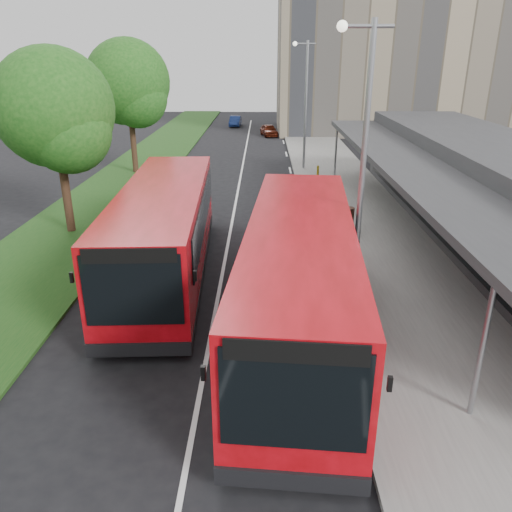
{
  "coord_description": "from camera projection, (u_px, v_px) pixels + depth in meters",
  "views": [
    {
      "loc": [
        1.43,
        -11.73,
        7.27
      ],
      "look_at": [
        1.24,
        2.59,
        1.5
      ],
      "focal_mm": 35.0,
      "sensor_mm": 36.0,
      "label": 1
    }
  ],
  "objects": [
    {
      "name": "lamp_post_far",
      "position": [
        305.0,
        98.0,
        32.2
      ],
      "size": [
        1.44,
        0.28,
        8.0
      ],
      "color": "gray",
      "rests_on": "pavement"
    },
    {
      "name": "lamp_post_near",
      "position": [
        361.0,
        156.0,
        13.65
      ],
      "size": [
        1.44,
        0.28,
        8.0
      ],
      "color": "gray",
      "rests_on": "pavement"
    },
    {
      "name": "office_block",
      "position": [
        391.0,
        37.0,
        49.02
      ],
      "size": [
        22.0,
        12.0,
        18.0
      ],
      "primitive_type": "cube",
      "color": "gray",
      "rests_on": "ground"
    },
    {
      "name": "kerb_dashes",
      "position": [
        293.0,
        180.0,
        31.19
      ],
      "size": [
        0.12,
        56.0,
        0.01
      ],
      "color": "silver",
      "rests_on": "ground"
    },
    {
      "name": "ground",
      "position": [
        210.0,
        342.0,
        13.61
      ],
      "size": [
        120.0,
        120.0,
        0.0
      ],
      "primitive_type": "plane",
      "color": "black",
      "rests_on": "ground"
    },
    {
      "name": "grass_verge",
      "position": [
        132.0,
        176.0,
        32.23
      ],
      "size": [
        5.0,
        80.0,
        0.1
      ],
      "primitive_type": "cube",
      "color": "#174215",
      "rests_on": "ground"
    },
    {
      "name": "tree_mid",
      "position": [
        55.0,
        116.0,
        20.23
      ],
      "size": [
        4.8,
        4.8,
        7.71
      ],
      "color": "#311E13",
      "rests_on": "ground"
    },
    {
      "name": "litter_bin",
      "position": [
        348.0,
        218.0,
        22.04
      ],
      "size": [
        0.59,
        0.59,
        0.92
      ],
      "primitive_type": "cylinder",
      "rotation": [
        0.0,
        0.0,
        0.18
      ],
      "color": "#3B2118",
      "rests_on": "pavement"
    },
    {
      "name": "bus_main",
      "position": [
        299.0,
        279.0,
        13.43
      ],
      "size": [
        3.83,
        11.66,
        3.25
      ],
      "rotation": [
        0.0,
        0.0,
        -0.08
      ],
      "color": "red",
      "rests_on": "ground"
    },
    {
      "name": "car_far",
      "position": [
        235.0,
        121.0,
        54.99
      ],
      "size": [
        1.28,
        3.31,
        1.08
      ],
      "primitive_type": "imported",
      "rotation": [
        0.0,
        0.0,
        -0.04
      ],
      "color": "navy",
      "rests_on": "ground"
    },
    {
      "name": "bollard",
      "position": [
        318.0,
        173.0,
        30.63
      ],
      "size": [
        0.14,
        0.14,
        0.87
      ],
      "primitive_type": "cylinder",
      "rotation": [
        0.0,
        0.0,
        0.03
      ],
      "color": "yellow",
      "rests_on": "pavement"
    },
    {
      "name": "pavement",
      "position": [
        334.0,
        176.0,
        32.06
      ],
      "size": [
        5.0,
        80.0,
        0.15
      ],
      "primitive_type": "cube",
      "color": "slate",
      "rests_on": "ground"
    },
    {
      "name": "car_near",
      "position": [
        269.0,
        130.0,
        48.25
      ],
      "size": [
        1.94,
        3.46,
        1.11
      ],
      "primitive_type": "imported",
      "rotation": [
        0.0,
        0.0,
        0.2
      ],
      "color": "#53190B",
      "rests_on": "ground"
    },
    {
      "name": "tree_far",
      "position": [
        128.0,
        88.0,
        31.2
      ],
      "size": [
        5.21,
        5.21,
        8.37
      ],
      "color": "#311E13",
      "rests_on": "ground"
    },
    {
      "name": "station_building",
      "position": [
        496.0,
        195.0,
        20.13
      ],
      "size": [
        7.7,
        26.0,
        4.0
      ],
      "color": "#2E2E30",
      "rests_on": "ground"
    },
    {
      "name": "bus_second",
      "position": [
        165.0,
        232.0,
        17.2
      ],
      "size": [
        3.4,
        11.31,
        3.17
      ],
      "rotation": [
        0.0,
        0.0,
        0.05
      ],
      "color": "red",
      "rests_on": "ground"
    },
    {
      "name": "lane_centre_line",
      "position": [
        237.0,
        197.0,
        27.52
      ],
      "size": [
        0.12,
        70.0,
        0.01
      ],
      "primitive_type": "cube",
      "color": "silver",
      "rests_on": "ground"
    }
  ]
}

